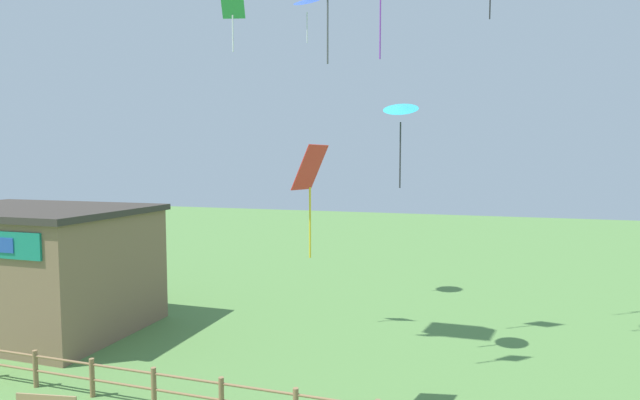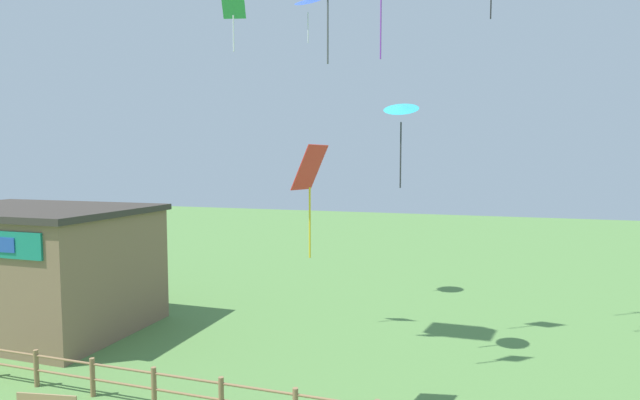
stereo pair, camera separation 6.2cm
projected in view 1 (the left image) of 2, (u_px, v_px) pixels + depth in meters
seaside_building at (30, 267)px, 19.90m from camera, size 9.00×6.04×4.86m
kite_blue_delta at (307, 1)px, 22.77m from camera, size 1.41×1.32×2.23m
kite_green_diamond at (232, 6)px, 18.15m from camera, size 0.95×0.73×2.30m
kite_red_diamond at (310, 177)px, 12.42m from camera, size 0.77×1.00×2.83m
kite_cyan_delta at (401, 110)px, 16.38m from camera, size 1.21×1.15×2.91m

